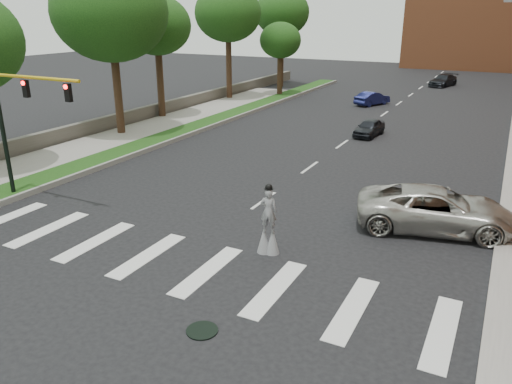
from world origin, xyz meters
name	(u,v)px	position (x,y,z in m)	size (l,w,h in m)	color
ground_plane	(160,275)	(0.00, 0.00, 0.00)	(160.00, 160.00, 0.00)	black
grass_median	(199,126)	(-11.50, 20.00, 0.12)	(2.00, 60.00, 0.25)	#183D11
median_curb	(210,127)	(-10.45, 20.00, 0.14)	(0.20, 60.00, 0.28)	gray
sidewalk_left	(72,152)	(-14.50, 10.00, 0.09)	(4.00, 60.00, 0.18)	gray
stone_wall	(157,110)	(-17.00, 22.00, 0.55)	(0.50, 56.00, 1.10)	#504C45
manhole	(202,330)	(3.00, -2.00, 0.02)	(0.90, 0.90, 0.04)	black
building_backdrop	(500,8)	(6.00, 78.00, 9.00)	(26.00, 14.00, 18.00)	#B86339
traffic_signal	(18,114)	(-9.78, 3.00, 4.15)	(5.30, 0.23, 6.20)	black
stilt_performer	(268,227)	(2.54, 3.21, 1.04)	(0.83, 0.58, 2.70)	#301E13
suv_crossing	(437,209)	(7.71, 8.22, 0.88)	(2.92, 6.32, 1.76)	#B2AFA8
car_near	(369,128)	(0.96, 23.20, 0.60)	(1.42, 3.53, 1.20)	black
car_mid	(372,98)	(-2.12, 35.83, 0.64)	(1.35, 3.87, 1.27)	#161A4E
car_far	(443,80)	(2.11, 52.42, 0.69)	(1.94, 4.78, 1.39)	black
tree_2	(110,12)	(-15.17, 15.39, 8.40)	(7.80, 7.80, 11.74)	#301E13
tree_3	(157,26)	(-16.29, 21.74, 7.36)	(5.47, 5.47, 9.74)	#301E13
tree_4	(228,13)	(-15.98, 32.54, 8.27)	(6.45, 6.45, 11.06)	#301E13
tree_5	(282,13)	(-15.18, 43.50, 8.33)	(6.25, 6.25, 11.04)	#301E13
tree_6	(280,41)	(-12.28, 36.76, 5.62)	(4.26, 4.26, 7.50)	#301E13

